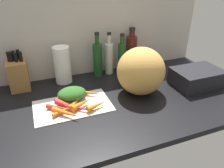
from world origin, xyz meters
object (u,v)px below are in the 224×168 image
object	(u,v)px
bottle_0	(98,59)
carrot_9	(69,96)
carrot_5	(66,113)
knife_block	(19,74)
carrot_0	(82,103)
cutting_board	(73,106)
carrot_4	(75,103)
carrot_8	(67,109)
carrot_10	(91,93)
dish_rack	(197,77)
carrot_2	(67,105)
carrot_7	(77,95)
bottle_1	(109,58)
bottle_2	(122,58)
paper_towel_roll	(62,65)
carrot_1	(60,108)
carrot_3	(82,109)
winter_squash	(141,71)
carrot_6	(97,105)
bottle_3	(131,52)

from	to	relation	value
bottle_0	carrot_9	bearing A→B (deg)	-136.69
carrot_5	bottle_0	xyz separation A→B (cm)	(28.11, 38.12, 9.41)
knife_block	carrot_0	bearing A→B (deg)	-49.71
cutting_board	carrot_4	distance (cm)	1.98
carrot_8	carrot_10	size ratio (longest dim) A/B	1.45
bottle_0	dish_rack	bearing A→B (deg)	-32.75
dish_rack	carrot_10	bearing A→B (deg)	171.30
carrot_2	carrot_7	bearing A→B (deg)	50.92
bottle_1	knife_block	bearing A→B (deg)	-179.94
carrot_8	bottle_2	world-z (taller)	bottle_2
carrot_10	bottle_2	distance (cm)	35.74
paper_towel_roll	carrot_1	bearing A→B (deg)	-103.59
carrot_3	carrot_9	distance (cm)	14.26
carrot_2	bottle_0	bearing A→B (deg)	49.93
carrot_4	carrot_9	xyz separation A→B (cm)	(-1.46, 7.83, -0.23)
paper_towel_roll	winter_squash	bearing A→B (deg)	-37.00
carrot_8	bottle_1	world-z (taller)	bottle_1
carrot_10	bottle_1	bearing A→B (deg)	51.54
knife_block	carrot_5	bearing A→B (deg)	-63.38
carrot_3	carrot_6	bearing A→B (deg)	-3.65
carrot_9	bottle_2	size ratio (longest dim) A/B	0.58
carrot_0	carrot_10	size ratio (longest dim) A/B	1.17
carrot_7	carrot_4	bearing A→B (deg)	-110.15
carrot_5	bottle_2	size ratio (longest dim) A/B	0.56
paper_towel_roll	cutting_board	bearing A→B (deg)	-91.57
cutting_board	carrot_6	world-z (taller)	carrot_6
knife_block	bottle_0	world-z (taller)	bottle_0
carrot_1	carrot_0	bearing A→B (deg)	-4.43
carrot_6	bottle_1	size ratio (longest dim) A/B	0.43
carrot_1	bottle_3	size ratio (longest dim) A/B	0.48
carrot_4	paper_towel_roll	size ratio (longest dim) A/B	0.44
carrot_2	bottle_2	size ratio (longest dim) A/B	0.49
carrot_10	knife_block	size ratio (longest dim) A/B	0.50
carrot_5	carrot_0	bearing A→B (deg)	30.72
carrot_1	carrot_4	size ratio (longest dim) A/B	1.40
winter_squash	paper_towel_roll	world-z (taller)	winter_squash
carrot_7	carrot_8	world-z (taller)	carrot_7
carrot_10	paper_towel_roll	bearing A→B (deg)	115.19
carrot_9	carrot_10	distance (cm)	12.28
carrot_0	bottle_1	xyz separation A→B (cm)	(27.48, 34.34, 8.58)
knife_block	bottle_2	xyz separation A→B (cm)	(63.70, -4.34, 2.51)
carrot_4	winter_squash	bearing A→B (deg)	1.71
carrot_1	carrot_8	xyz separation A→B (cm)	(3.33, -1.78, -0.21)
carrot_9	winter_squash	xyz separation A→B (cm)	(39.52, -6.69, 11.48)
knife_block	bottle_0	xyz separation A→B (cm)	(48.02, -1.59, 2.79)
bottle_3	bottle_1	bearing A→B (deg)	-176.82
carrot_1	carrot_4	xyz separation A→B (cm)	(7.87, 1.49, 0.04)
carrot_9	dish_rack	xyz separation A→B (cm)	(75.88, -10.97, 3.20)
carrot_4	paper_towel_roll	distance (cm)	31.43
carrot_0	carrot_5	xyz separation A→B (cm)	(-9.15, -5.44, -0.03)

